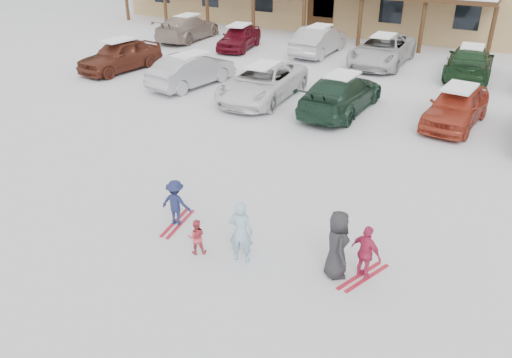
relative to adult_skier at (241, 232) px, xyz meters
The scene contains 18 objects.
ground 1.54m from the adult_skier, 136.74° to the left, with size 160.00×160.00×0.00m, color silver.
adult_skier is the anchor object (origin of this frame).
toddler_red 1.10m from the adult_skier, 166.50° to the right, with size 0.42×0.33×0.87m, color #C33C47.
child_navy 2.23m from the adult_skier, 166.33° to the left, with size 0.78×0.45×1.21m, color #192047.
skis_child_navy 2.35m from the adult_skier, 166.33° to the left, with size 0.20×1.40×0.03m, color #A81829.
child_magenta 2.70m from the adult_skier, 15.57° to the left, with size 0.75×0.31×1.27m, color #C02953.
skis_child_magenta 2.79m from the adult_skier, 15.57° to the left, with size 0.20×1.40×0.03m, color #A81829.
bystander_dark 2.09m from the adult_skier, 14.68° to the left, with size 0.76×0.49×1.55m, color #252527.
parked_car_0 17.05m from the adult_skier, 141.06° to the left, with size 1.80×4.49×1.53m, color #582518.
parked_car_1 13.42m from the adult_skier, 129.92° to the left, with size 1.54×4.41×1.45m, color #9D9DA2.
parked_car_2 11.33m from the adult_skier, 115.77° to the left, with size 2.40×5.20×1.45m, color white.
parked_car_3 10.42m from the adult_skier, 98.25° to the left, with size 2.06×5.07×1.47m, color #1B3426.
parked_car_4 11.30m from the adult_skier, 76.10° to the left, with size 1.69×4.21×1.43m, color #A53622.
parked_car_7 23.28m from the adult_skier, 128.58° to the left, with size 2.11×5.18×1.50m, color gray.
parked_car_8 20.46m from the adult_skier, 120.64° to the left, with size 1.64×4.06×1.38m, color #5B0B18.
parked_car_9 19.52m from the adult_skier, 107.46° to the left, with size 1.64×4.72×1.55m, color #9F9EA2.
parked_car_10 18.27m from the adult_skier, 96.70° to the left, with size 2.51×5.45×1.51m, color silver.
parked_car_11 18.00m from the adult_skier, 82.97° to the left, with size 2.06×5.06×1.47m, color #18371C.
Camera 1 is at (5.65, -8.72, 6.80)m, focal length 35.00 mm.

